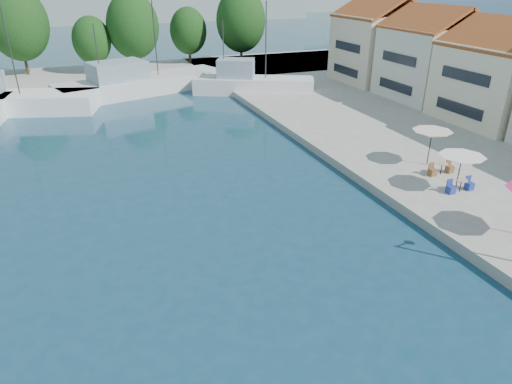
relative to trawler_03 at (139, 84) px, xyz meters
name	(u,v)px	position (x,y,z in m)	size (l,w,h in m)	color
quay_right	(504,136)	(25.33, -27.38, -0.77)	(32.00, 92.00, 0.60)	#9A958B
quay_far	(92,78)	(-4.67, 9.62, -0.77)	(90.00, 16.00, 0.60)	#9A958B
building_04	(505,70)	(27.33, -24.38, 3.95)	(9.00, 8.80, 9.20)	#F7E8C5
building_05	(432,52)	(27.33, -15.38, 4.19)	(8.40, 8.80, 9.70)	silver
building_06	(380,39)	(27.33, -6.38, 4.43)	(9.00, 8.80, 10.20)	beige
trawler_03	(139,84)	(0.00, 0.00, 0.00)	(19.92, 10.44, 10.20)	silver
trawler_04	(251,84)	(11.73, -4.68, 0.00)	(13.58, 9.05, 10.20)	silver
tree_04	(17,23)	(-12.28, 13.36, 5.78)	(7.31, 7.31, 10.82)	#3F2B19
tree_05	(92,40)	(-3.99, 11.10, 3.62)	(4.78, 4.78, 7.08)	#3F2B19
tree_06	(133,26)	(1.29, 10.66, 5.23)	(6.67, 6.67, 9.87)	#3F2B19
tree_07	(188,31)	(9.36, 14.05, 3.96)	(5.19, 5.19, 7.68)	#3F2B19
tree_08	(241,20)	(16.13, 10.70, 5.43)	(6.90, 6.90, 10.21)	#3F2B19
umbrella_white	(462,160)	(13.44, -34.61, 1.52)	(2.64, 2.64, 2.24)	black
umbrella_cream	(432,134)	(14.70, -30.61, 1.67)	(2.62, 2.62, 2.39)	black
cafe_table_02	(460,187)	(13.60, -34.79, -0.18)	(1.82, 0.70, 0.76)	black
cafe_table_03	(441,170)	(14.39, -32.29, -0.18)	(1.82, 0.70, 0.76)	black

